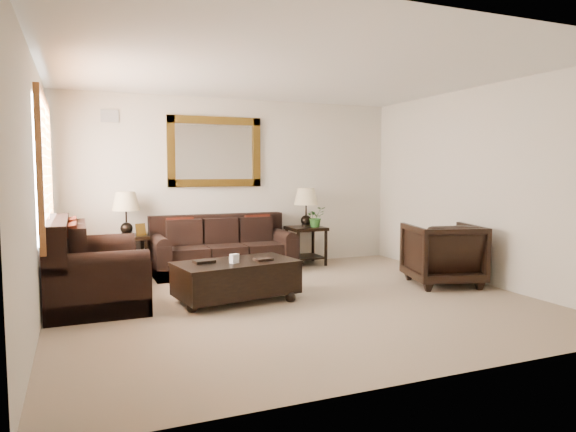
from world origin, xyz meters
name	(u,v)px	position (x,y,z in m)	size (l,w,h in m)	color
room	(296,188)	(0.00, 0.00, 1.35)	(5.51, 5.01, 2.71)	gray
window	(45,171)	(-2.70, 0.90, 1.55)	(0.07, 1.96, 1.66)	white
mirror	(215,152)	(-0.34, 2.47, 1.85)	(1.50, 0.06, 1.10)	#502B10
air_vent	(110,116)	(-1.90, 2.48, 2.35)	(0.25, 0.02, 0.18)	#999999
sofa	(223,251)	(-0.34, 2.08, 0.31)	(2.12, 0.92, 0.87)	black
loveseat	(90,272)	(-2.27, 0.85, 0.37)	(1.06, 1.78, 1.00)	black
end_table_left	(126,222)	(-1.73, 2.18, 0.82)	(0.57, 0.57, 1.25)	black
end_table_right	(306,215)	(1.11, 2.17, 0.83)	(0.58, 0.58, 1.27)	black
coffee_table	(236,276)	(-0.66, 0.27, 0.30)	(1.52, 0.98, 0.60)	black
armchair	(443,251)	(2.20, 0.07, 0.47)	(0.90, 0.85, 0.93)	black
potted_plant	(316,219)	(1.24, 2.07, 0.76)	(0.30, 0.33, 0.26)	#26571E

